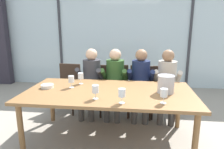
{
  "coord_description": "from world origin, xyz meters",
  "views": [
    {
      "loc": [
        0.36,
        -2.65,
        1.6
      ],
      "look_at": [
        0.0,
        0.35,
        0.88
      ],
      "focal_mm": 32.75,
      "sensor_mm": 36.0,
      "label": 1
    }
  ],
  "objects_px": {
    "chair_near_curtain": "(68,84)",
    "ice_bucket_primary": "(166,84)",
    "tasting_bowl": "(47,86)",
    "chair_left_of_center": "(94,85)",
    "chair_near_window_right": "(164,87)",
    "person_navy_polo": "(141,79)",
    "dining_table": "(109,95)",
    "person_beige_jumper": "(167,80)",
    "wine_glass_by_left_taster": "(122,93)",
    "wine_glass_near_bucket": "(81,76)",
    "chair_right_of_center": "(141,87)",
    "wine_glass_by_right_taster": "(95,90)",
    "person_charcoal_jacket": "(91,78)",
    "person_olive_shirt": "(115,78)",
    "wine_glass_center_pour": "(71,80)",
    "chair_center": "(117,86)",
    "wine_glass_spare_empty": "(164,93)"
  },
  "relations": [
    {
      "from": "chair_near_curtain",
      "to": "ice_bucket_primary",
      "type": "distance_m",
      "value": 1.98
    },
    {
      "from": "tasting_bowl",
      "to": "chair_left_of_center",
      "type": "bearing_deg",
      "value": 62.15
    },
    {
      "from": "chair_near_window_right",
      "to": "person_navy_polo",
      "type": "xyz_separation_m",
      "value": [
        -0.42,
        -0.12,
        0.17
      ]
    },
    {
      "from": "dining_table",
      "to": "chair_near_window_right",
      "type": "bearing_deg",
      "value": 48.41
    },
    {
      "from": "person_beige_jumper",
      "to": "chair_near_curtain",
      "type": "bearing_deg",
      "value": -179.19
    },
    {
      "from": "ice_bucket_primary",
      "to": "wine_glass_by_left_taster",
      "type": "relative_size",
      "value": 1.38
    },
    {
      "from": "wine_glass_near_bucket",
      "to": "chair_near_curtain",
      "type": "bearing_deg",
      "value": 122.49
    },
    {
      "from": "chair_right_of_center",
      "to": "wine_glass_by_right_taster",
      "type": "xyz_separation_m",
      "value": [
        -0.58,
        -1.3,
        0.33
      ]
    },
    {
      "from": "person_charcoal_jacket",
      "to": "wine_glass_near_bucket",
      "type": "bearing_deg",
      "value": -89.42
    },
    {
      "from": "chair_right_of_center",
      "to": "tasting_bowl",
      "type": "xyz_separation_m",
      "value": [
        -1.36,
        -0.93,
        0.24
      ]
    },
    {
      "from": "ice_bucket_primary",
      "to": "wine_glass_by_left_taster",
      "type": "height_order",
      "value": "ice_bucket_primary"
    },
    {
      "from": "chair_left_of_center",
      "to": "wine_glass_by_left_taster",
      "type": "height_order",
      "value": "wine_glass_by_left_taster"
    },
    {
      "from": "person_olive_shirt",
      "to": "ice_bucket_primary",
      "type": "relative_size",
      "value": 5.03
    },
    {
      "from": "wine_glass_center_pour",
      "to": "person_charcoal_jacket",
      "type": "bearing_deg",
      "value": 81.27
    },
    {
      "from": "ice_bucket_primary",
      "to": "tasting_bowl",
      "type": "xyz_separation_m",
      "value": [
        -1.66,
        0.02,
        -0.1
      ]
    },
    {
      "from": "chair_near_window_right",
      "to": "person_olive_shirt",
      "type": "xyz_separation_m",
      "value": [
        -0.88,
        -0.12,
        0.17
      ]
    },
    {
      "from": "person_navy_polo",
      "to": "wine_glass_by_left_taster",
      "type": "relative_size",
      "value": 6.92
    },
    {
      "from": "chair_center",
      "to": "ice_bucket_primary",
      "type": "bearing_deg",
      "value": -61.24
    },
    {
      "from": "chair_near_window_right",
      "to": "person_charcoal_jacket",
      "type": "bearing_deg",
      "value": -170.42
    },
    {
      "from": "chair_near_curtain",
      "to": "wine_glass_by_left_taster",
      "type": "height_order",
      "value": "wine_glass_by_left_taster"
    },
    {
      "from": "wine_glass_by_left_taster",
      "to": "chair_near_window_right",
      "type": "bearing_deg",
      "value": 64.81
    },
    {
      "from": "person_navy_polo",
      "to": "tasting_bowl",
      "type": "distance_m",
      "value": 1.58
    },
    {
      "from": "chair_right_of_center",
      "to": "ice_bucket_primary",
      "type": "xyz_separation_m",
      "value": [
        0.3,
        -0.95,
        0.34
      ]
    },
    {
      "from": "chair_center",
      "to": "wine_glass_spare_empty",
      "type": "distance_m",
      "value": 1.54
    },
    {
      "from": "dining_table",
      "to": "wine_glass_center_pour",
      "type": "bearing_deg",
      "value": 169.95
    },
    {
      "from": "person_navy_polo",
      "to": "tasting_bowl",
      "type": "height_order",
      "value": "person_navy_polo"
    },
    {
      "from": "chair_left_of_center",
      "to": "person_beige_jumper",
      "type": "bearing_deg",
      "value": -0.09
    },
    {
      "from": "tasting_bowl",
      "to": "person_charcoal_jacket",
      "type": "bearing_deg",
      "value": 60.59
    },
    {
      "from": "person_beige_jumper",
      "to": "wine_glass_spare_empty",
      "type": "height_order",
      "value": "person_beige_jumper"
    },
    {
      "from": "chair_center",
      "to": "dining_table",
      "type": "bearing_deg",
      "value": -99.9
    },
    {
      "from": "chair_near_window_right",
      "to": "wine_glass_by_left_taster",
      "type": "xyz_separation_m",
      "value": [
        -0.66,
        -1.4,
        0.33
      ]
    },
    {
      "from": "person_olive_shirt",
      "to": "wine_glass_by_right_taster",
      "type": "relative_size",
      "value": 6.92
    },
    {
      "from": "chair_near_window_right",
      "to": "wine_glass_by_left_taster",
      "type": "bearing_deg",
      "value": -110.92
    },
    {
      "from": "dining_table",
      "to": "ice_bucket_primary",
      "type": "distance_m",
      "value": 0.78
    },
    {
      "from": "dining_table",
      "to": "person_beige_jumper",
      "type": "xyz_separation_m",
      "value": [
        0.9,
        0.85,
        0.02
      ]
    },
    {
      "from": "tasting_bowl",
      "to": "wine_glass_near_bucket",
      "type": "relative_size",
      "value": 1.01
    },
    {
      "from": "dining_table",
      "to": "wine_glass_near_bucket",
      "type": "distance_m",
      "value": 0.59
    },
    {
      "from": "chair_near_window_right",
      "to": "wine_glass_spare_empty",
      "type": "bearing_deg",
      "value": -93.42
    },
    {
      "from": "chair_near_window_right",
      "to": "person_beige_jumper",
      "type": "xyz_separation_m",
      "value": [
        0.03,
        -0.12,
        0.17
      ]
    },
    {
      "from": "person_navy_polo",
      "to": "wine_glass_spare_empty",
      "type": "xyz_separation_m",
      "value": [
        0.24,
        -1.22,
        0.16
      ]
    },
    {
      "from": "chair_near_curtain",
      "to": "ice_bucket_primary",
      "type": "relative_size",
      "value": 3.69
    },
    {
      "from": "person_olive_shirt",
      "to": "chair_near_window_right",
      "type": "bearing_deg",
      "value": 9.9
    },
    {
      "from": "person_navy_polo",
      "to": "ice_bucket_primary",
      "type": "distance_m",
      "value": 0.9
    },
    {
      "from": "ice_bucket_primary",
      "to": "tasting_bowl",
      "type": "bearing_deg",
      "value": 179.25
    },
    {
      "from": "person_navy_polo",
      "to": "chair_right_of_center",
      "type": "bearing_deg",
      "value": 85.26
    },
    {
      "from": "chair_near_window_right",
      "to": "person_navy_polo",
      "type": "height_order",
      "value": "person_navy_polo"
    },
    {
      "from": "wine_glass_center_pour",
      "to": "wine_glass_by_right_taster",
      "type": "height_order",
      "value": "same"
    },
    {
      "from": "person_beige_jumper",
      "to": "wine_glass_by_left_taster",
      "type": "distance_m",
      "value": 1.46
    },
    {
      "from": "chair_center",
      "to": "wine_glass_by_left_taster",
      "type": "distance_m",
      "value": 1.46
    },
    {
      "from": "chair_right_of_center",
      "to": "wine_glass_by_left_taster",
      "type": "relative_size",
      "value": 5.08
    }
  ]
}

